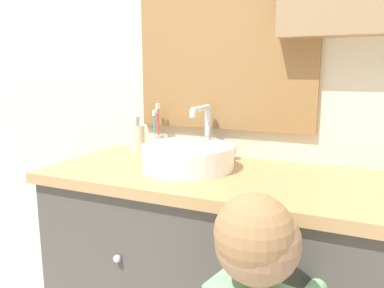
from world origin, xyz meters
The scene contains 4 objects.
wall_back centered at (0.02, 0.62, 1.28)m, with size 3.20×0.18×2.50m.
sink_basin centered at (-0.16, 0.36, 0.89)m, with size 0.32×0.37×0.21m.
toothbrush_holder centered at (-0.39, 0.53, 0.89)m, with size 0.07×0.07×0.20m.
soap_dispenser centered at (-0.47, 0.53, 0.90)m, with size 0.06×0.06×0.15m.
Camera 1 is at (0.36, -0.78, 1.17)m, focal length 35.00 mm.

